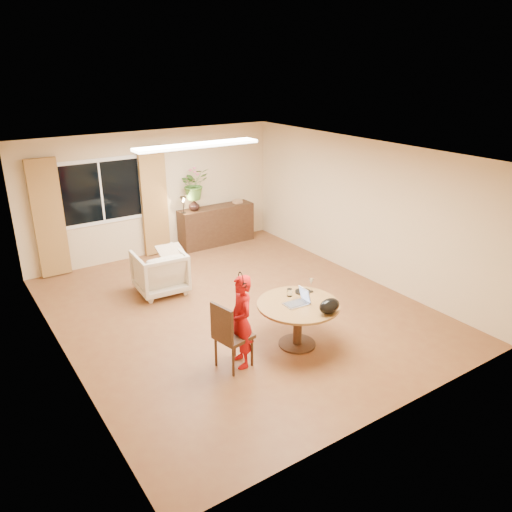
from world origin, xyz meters
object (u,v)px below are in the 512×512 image
Objects in this scene: dining_table at (298,312)px; child at (241,322)px; sideboard at (217,225)px; dining_chair at (234,334)px; armchair at (160,272)px.

child is (-0.94, 0.03, 0.12)m from dining_table.
dining_chair is at bearing -116.90° from sideboard.
dining_table is at bearing -14.47° from dining_chair.
dining_table is at bearing -104.86° from sideboard.
dining_chair is 0.56× the size of sideboard.
armchair is 2.68m from sideboard.
child is at bearing -115.63° from sideboard.
child is 0.75× the size of sideboard.
armchair is at bearing 75.62° from dining_chair.
child reaches higher than armchair.
dining_chair reaches higher than armchair.
dining_table is 0.91× the size of child.
child is at bearing 177.99° from dining_table.
dining_chair reaches higher than dining_table.
dining_chair is at bearing -87.71° from child.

